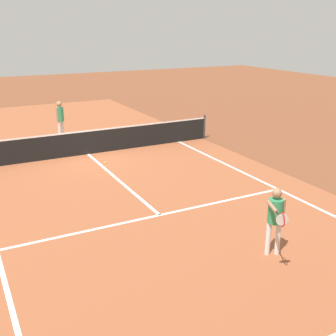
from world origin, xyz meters
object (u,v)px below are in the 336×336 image
object	(u,v)px
tennis_ball_near_net	(105,163)
player_near	(275,215)
net	(87,142)
player_far	(60,116)

from	to	relation	value
tennis_ball_near_net	player_near	bearing A→B (deg)	-82.10
net	tennis_ball_near_net	size ratio (longest dim) A/B	165.19
player_far	player_near	bearing A→B (deg)	-82.19
net	tennis_ball_near_net	distance (m)	1.56
net	player_far	distance (m)	2.80
player_far	net	bearing A→B (deg)	-82.54
player_near	net	bearing A→B (deg)	97.90
player_far	tennis_ball_near_net	distance (m)	4.35
player_near	player_far	world-z (taller)	player_far
player_far	tennis_ball_near_net	size ratio (longest dim) A/B	26.10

